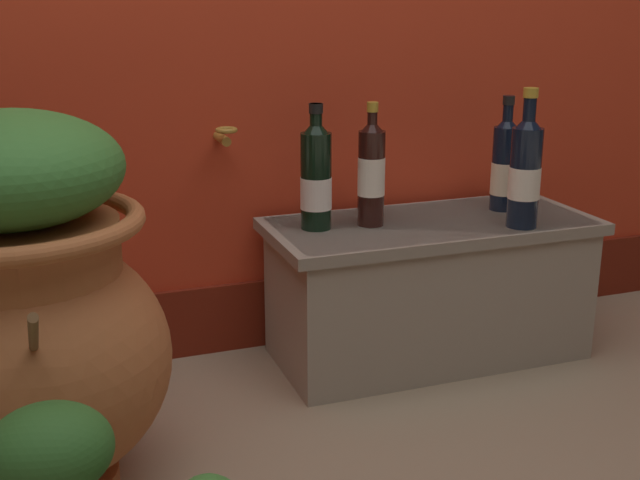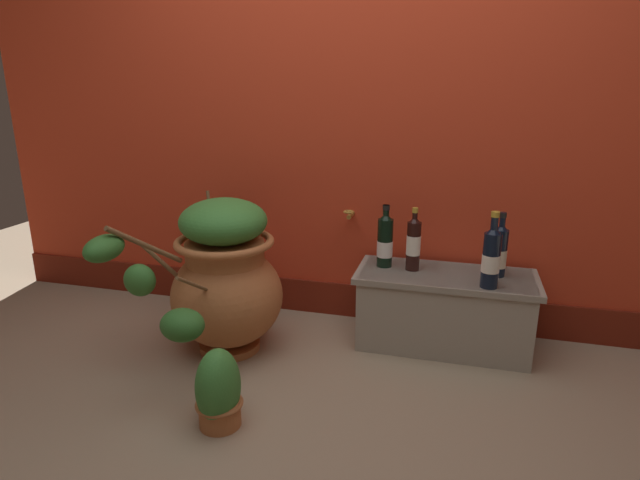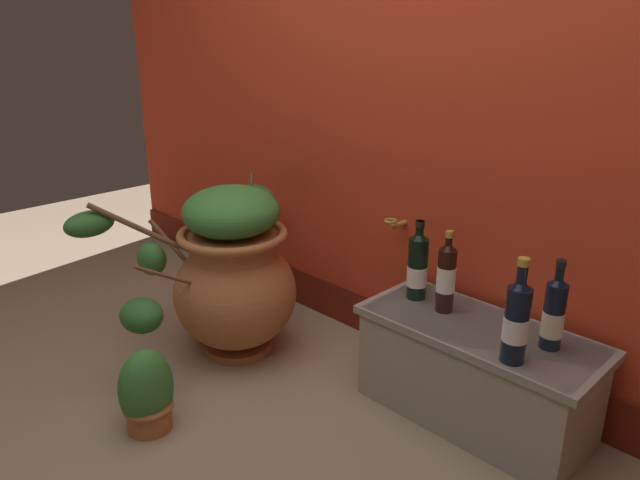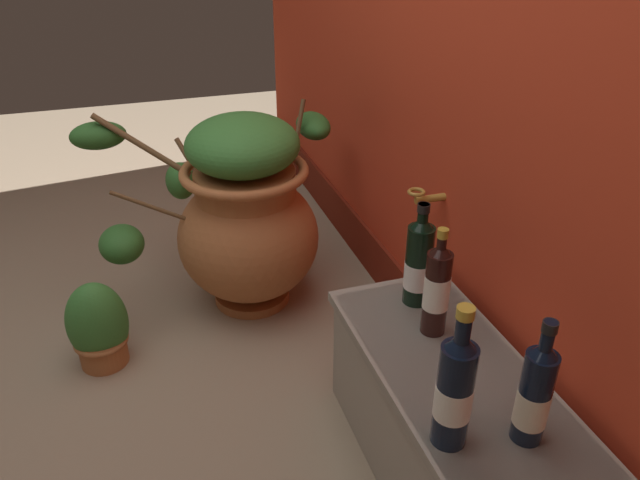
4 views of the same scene
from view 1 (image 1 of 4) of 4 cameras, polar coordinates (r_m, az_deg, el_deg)
terracotta_urn at (r=1.65m, az=-20.16°, el=-5.07°), size 0.68×1.00×0.77m
stone_ledge at (r=2.25m, az=7.57°, el=-3.03°), size 0.87×0.38×0.38m
wine_bottle_left at (r=2.31m, az=12.69°, el=5.19°), size 0.07×0.07×0.31m
wine_bottle_middle at (r=2.07m, az=-0.28°, el=4.51°), size 0.08×0.08×0.32m
wine_bottle_right at (r=2.15m, az=14.05°, el=4.78°), size 0.08×0.08×0.35m
wine_bottle_back at (r=2.10m, az=3.59°, el=4.80°), size 0.07×0.07×0.32m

